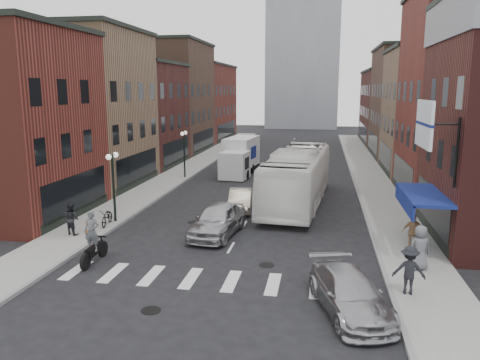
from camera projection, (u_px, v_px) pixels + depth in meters
name	position (u px, v px, depth m)	size (l,w,h in m)	color
ground	(227.00, 255.00, 21.98)	(160.00, 160.00, 0.00)	black
sidewalk_left	(186.00, 170.00, 44.68)	(3.00, 74.00, 0.15)	gray
sidewalk_right	(369.00, 175.00, 41.79)	(3.00, 74.00, 0.15)	gray
curb_left	(201.00, 171.00, 44.44)	(0.20, 74.00, 0.16)	gray
curb_right	(352.00, 176.00, 42.06)	(0.20, 74.00, 0.16)	gray
crosswalk_stripes	(212.00, 280.00, 19.08)	(12.00, 2.20, 0.01)	silver
bldg_left_mid_a	(76.00, 108.00, 36.88)	(10.30, 10.20, 12.30)	#87674A
bldg_left_mid_b	(128.00, 115.00, 46.74)	(10.30, 10.20, 10.30)	#461B19
bldg_left_far_a	(164.00, 97.00, 57.09)	(10.30, 12.20, 13.30)	#513728
bldg_left_far_b	(194.00, 103.00, 70.82)	(10.30, 16.20, 11.30)	maroon
bldg_right_mid_b	(445.00, 112.00, 41.56)	(10.30, 10.20, 11.30)	#87674A
bldg_right_far_a	(421.00, 103.00, 52.09)	(10.30, 12.20, 12.30)	#513728
bldg_right_far_b	(400.00, 107.00, 65.82)	(10.30, 16.20, 10.30)	#461B19
awning_blue	(419.00, 196.00, 22.38)	(1.80, 5.00, 0.78)	navy
billboard_sign	(426.00, 126.00, 19.83)	(1.52, 3.00, 3.70)	black
distant_tower	(305.00, 0.00, 92.61)	(14.00, 14.00, 50.00)	#9399A0
streetlamp_near	(113.00, 174.00, 26.55)	(0.32, 1.22, 4.11)	black
streetlamp_far	(184.00, 145.00, 40.08)	(0.32, 1.22, 4.11)	black
bike_rack	(89.00, 227.00, 24.42)	(0.08, 0.68, 0.80)	#D8590C
box_truck	(240.00, 157.00, 42.38)	(2.84, 7.75, 3.28)	silver
motorcycle_rider	(93.00, 239.00, 20.67)	(0.68, 2.38, 2.42)	black
transit_bus	(298.00, 177.00, 31.43)	(3.14, 13.43, 3.74)	white
sedan_left_near	(218.00, 220.00, 24.74)	(2.02, 5.03, 1.71)	#B2B2B7
sedan_left_far	(240.00, 200.00, 29.97)	(1.40, 4.02, 1.32)	#BFB19A
curb_car	(350.00, 293.00, 16.19)	(1.97, 4.84, 1.41)	#A7A7AC
parked_bicycle	(107.00, 217.00, 26.20)	(0.62, 1.78, 0.94)	black
ped_left_solo	(71.00, 219.00, 24.41)	(0.83, 0.48, 1.71)	black
ped_right_a	(409.00, 270.00, 17.31)	(1.19, 0.59, 1.84)	black
ped_right_b	(413.00, 232.00, 22.06)	(1.03, 0.52, 1.76)	#97724D
ped_right_c	(420.00, 248.00, 19.62)	(0.94, 0.61, 1.93)	slate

